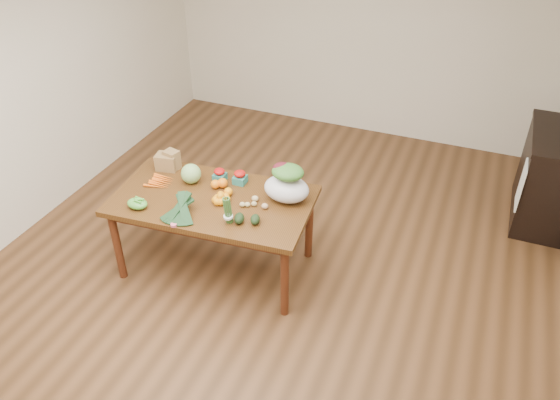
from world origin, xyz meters
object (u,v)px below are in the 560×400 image
at_px(paper_bag, 167,160).
at_px(salad_bag, 287,185).
at_px(dining_table, 215,233).
at_px(cabinet, 548,177).
at_px(mandarin_cluster, 221,198).
at_px(cabbage, 191,174).
at_px(kale_bunch, 178,211).
at_px(asparagus_bundle, 228,210).

bearing_deg(paper_bag, salad_bag, -2.61).
bearing_deg(dining_table, cabinet, 30.67).
bearing_deg(dining_table, mandarin_cluster, -22.92).
bearing_deg(cabbage, salad_bag, 4.09).
bearing_deg(dining_table, kale_bunch, -111.92).
xyz_separation_m(cabbage, salad_bag, (0.87, 0.06, 0.06)).
height_order(asparagus_bundle, salad_bag, salad_bag).
bearing_deg(cabinet, salad_bag, -141.23).
bearing_deg(mandarin_cluster, paper_bag, 156.53).
xyz_separation_m(paper_bag, kale_bunch, (0.49, -0.63, -0.01)).
height_order(dining_table, kale_bunch, kale_bunch).
relative_size(cabbage, asparagus_bundle, 0.70).
xyz_separation_m(cabinet, mandarin_cluster, (-2.60, -1.95, 0.33)).
xyz_separation_m(dining_table, mandarin_cluster, (0.10, -0.03, 0.43)).
height_order(paper_bag, kale_bunch, paper_bag).
distance_m(paper_bag, mandarin_cluster, 0.76).
distance_m(cabinet, paper_bag, 3.71).
bearing_deg(paper_bag, cabinet, 26.50).
bearing_deg(salad_bag, dining_table, -159.73).
xyz_separation_m(dining_table, cabinet, (2.70, 1.92, 0.10)).
relative_size(mandarin_cluster, asparagus_bundle, 0.72).
height_order(dining_table, asparagus_bundle, asparagus_bundle).
distance_m(dining_table, cabbage, 0.56).
distance_m(paper_bag, kale_bunch, 0.79).
height_order(mandarin_cluster, kale_bunch, kale_bunch).
bearing_deg(cabbage, kale_bunch, -71.16).
distance_m(dining_table, salad_bag, 0.81).
xyz_separation_m(paper_bag, cabbage, (0.32, -0.12, -0.00)).
distance_m(kale_bunch, salad_bag, 0.90).
bearing_deg(paper_bag, mandarin_cluster, -23.47).
xyz_separation_m(dining_table, cabbage, (-0.28, 0.15, 0.46)).
height_order(cabinet, salad_bag, salad_bag).
xyz_separation_m(dining_table, kale_bunch, (-0.11, -0.35, 0.45)).
xyz_separation_m(cabinet, paper_bag, (-3.30, -1.65, 0.37)).
relative_size(mandarin_cluster, kale_bunch, 0.45).
bearing_deg(asparagus_bundle, mandarin_cluster, 124.24).
height_order(paper_bag, cabbage, paper_bag).
distance_m(mandarin_cluster, asparagus_bundle, 0.30).
relative_size(dining_table, paper_bag, 6.59).
distance_m(cabinet, mandarin_cluster, 3.27).
distance_m(dining_table, kale_bunch, 0.59).
bearing_deg(kale_bunch, salad_bag, 34.70).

